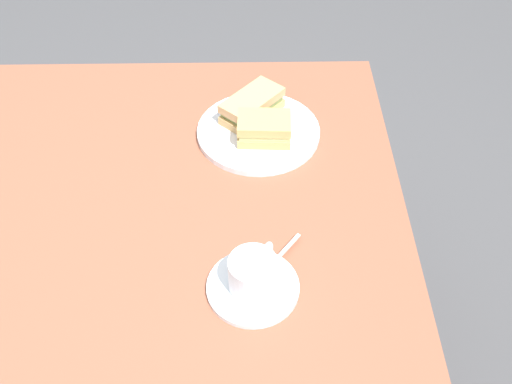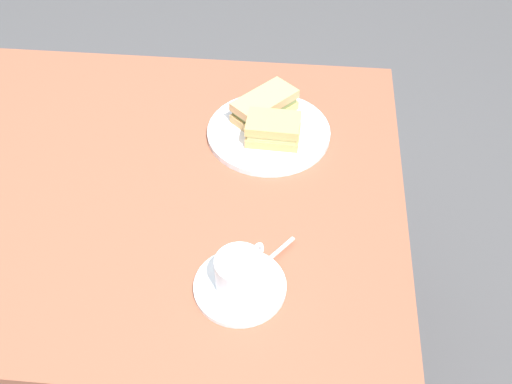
% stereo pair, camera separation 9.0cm
% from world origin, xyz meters
% --- Properties ---
extents(ground_plane, '(6.00, 6.00, 0.00)m').
position_xyz_m(ground_plane, '(0.00, 0.00, 0.00)').
color(ground_plane, '#4A4A4C').
extents(dining_table, '(1.21, 0.90, 0.75)m').
position_xyz_m(dining_table, '(0.00, 0.00, 0.68)').
color(dining_table, brown).
rests_on(dining_table, ground_plane).
extents(sandwich_plate, '(0.27, 0.27, 0.01)m').
position_xyz_m(sandwich_plate, '(-0.32, -0.17, 0.76)').
color(sandwich_plate, white).
rests_on(sandwich_plate, dining_table).
extents(sandwich_front, '(0.12, 0.08, 0.05)m').
position_xyz_m(sandwich_front, '(-0.33, -0.14, 0.79)').
color(sandwich_front, tan).
rests_on(sandwich_front, sandwich_plate).
extents(sandwich_back, '(0.15, 0.16, 0.05)m').
position_xyz_m(sandwich_back, '(-0.30, -0.22, 0.79)').
color(sandwich_back, tan).
rests_on(sandwich_back, sandwich_plate).
extents(coffee_saucer, '(0.16, 0.16, 0.01)m').
position_xyz_m(coffee_saucer, '(-0.30, 0.25, 0.76)').
color(coffee_saucer, white).
rests_on(coffee_saucer, dining_table).
extents(coffee_cup, '(0.08, 0.11, 0.07)m').
position_xyz_m(coffee_cup, '(-0.30, 0.24, 0.80)').
color(coffee_cup, white).
rests_on(coffee_cup, coffee_saucer).
extents(spoon, '(0.07, 0.08, 0.01)m').
position_xyz_m(spoon, '(-0.35, 0.18, 0.77)').
color(spoon, silver).
rests_on(spoon, coffee_saucer).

